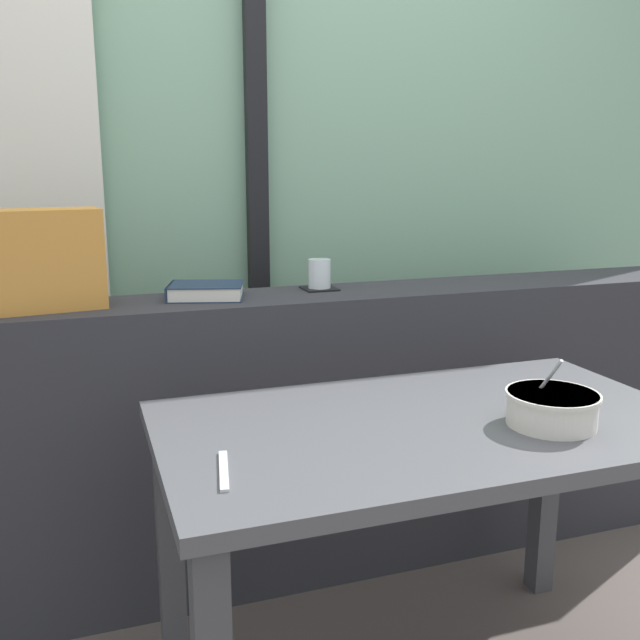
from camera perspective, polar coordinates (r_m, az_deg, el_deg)
The scene contains 11 objects.
outdoor_backdrop at distance 2.62m, azimuth -4.99°, elevation 15.60°, with size 4.80×0.08×2.80m, color #84B293.
curtain_left_panel at distance 2.44m, azimuth -23.92°, elevation 11.33°, with size 0.56×0.06×2.50m, color silver.
window_divider_post at distance 2.54m, azimuth -5.14°, elevation 13.44°, with size 0.07×0.05×2.60m, color black.
dark_console_ledge at distance 2.20m, azimuth -0.72°, elevation -9.18°, with size 2.80×0.29×0.88m, color #2D2D33.
breakfast_table at distance 1.63m, azimuth 8.67°, elevation -11.52°, with size 1.19×0.67×0.70m.
coaster_square at distance 2.15m, azimuth -0.05°, elevation 2.55°, with size 0.10×0.10×0.01m, color black.
juice_glass at distance 2.14m, azimuth -0.05°, elevation 3.68°, with size 0.07×0.07×0.09m.
closed_book at distance 2.03m, azimuth -9.25°, elevation 2.33°, with size 0.24×0.21×0.04m.
throw_pillow at distance 1.96m, azimuth -21.85°, elevation 4.51°, with size 0.32×0.14×0.26m, color #D18938.
soup_bowl at distance 1.60m, azimuth 18.21°, elevation -6.84°, with size 0.20×0.20×0.15m.
fork_utensil at distance 1.33m, azimuth -7.78°, elevation -11.94°, with size 0.02×0.17×0.01m, color silver.
Camera 1 is at (-0.64, -1.40, 1.25)m, focal length 39.63 mm.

